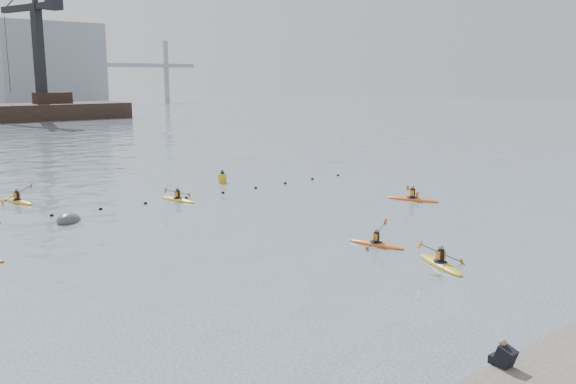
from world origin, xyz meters
The scene contains 9 objects.
ground centered at (0.00, 0.00, 0.00)m, with size 400.00×400.00×0.00m, color #36404F.
float_line centered at (-0.50, 22.53, 0.03)m, with size 33.24×0.73×0.24m.
kayaker_0 centered at (2.22, 5.87, 0.09)m, with size 2.10×3.10×1.27m.
kayaker_1 centered at (1.92, 1.78, 0.10)m, with size 2.23×3.38×1.34m.
kayaker_3 centered at (0.21, 22.05, 0.10)m, with size 2.19×3.30×1.15m.
kayaker_4 centered at (12.55, 11.97, 0.11)m, with size 2.36×3.60×1.37m.
kayaker_5 centered at (-8.35, 28.37, 0.10)m, with size 2.28×3.41×1.26m.
mooring_buoy centered at (-7.69, 20.71, 0.00)m, with size 2.03×1.20×1.02m, color #434648.
nav_buoy centered at (6.54, 26.14, 0.36)m, with size 0.66×0.66×1.20m.
Camera 1 is at (-19.81, -13.87, 8.22)m, focal length 38.00 mm.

